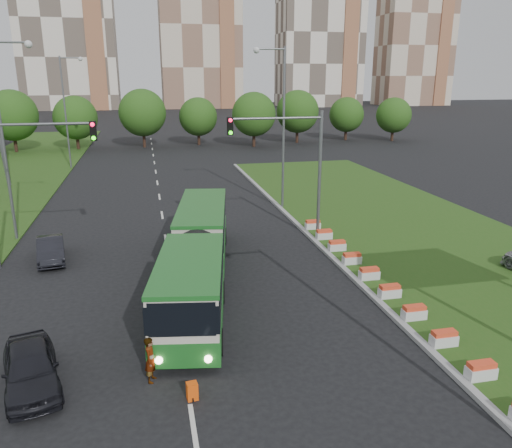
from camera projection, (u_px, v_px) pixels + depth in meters
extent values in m
plane|color=black|center=(251.00, 323.00, 20.94)|extent=(360.00, 360.00, 0.00)
cube|color=#264F16|center=(428.00, 241.00, 31.09)|extent=(14.00, 60.00, 0.15)
cube|color=#959595|center=(323.00, 249.00, 29.65)|extent=(0.30, 60.00, 0.18)
cylinder|color=slate|center=(320.00, 177.00, 30.48)|extent=(0.20, 0.20, 8.00)
cylinder|color=slate|center=(277.00, 118.00, 28.89)|extent=(5.50, 0.14, 0.14)
cube|color=black|center=(230.00, 126.00, 28.44)|extent=(0.32, 0.32, 1.00)
cylinder|color=slate|center=(36.00, 124.00, 25.29)|extent=(5.50, 0.14, 0.14)
cube|color=black|center=(93.00, 131.00, 25.98)|extent=(0.32, 0.32, 1.00)
cube|color=silver|center=(66.00, 20.00, 148.79)|extent=(28.00, 15.00, 52.00)
cube|color=beige|center=(200.00, 26.00, 157.33)|extent=(25.00, 15.00, 50.00)
cube|color=silver|center=(320.00, 34.00, 166.01)|extent=(27.00, 15.00, 47.00)
cube|color=beige|center=(414.00, 46.00, 174.22)|extent=(24.00, 14.00, 40.00)
cube|color=beige|center=(207.00, 291.00, 19.93)|extent=(2.45, 6.76, 2.64)
cube|color=beige|center=(188.00, 228.00, 28.05)|extent=(2.45, 8.23, 2.64)
cylinder|color=black|center=(197.00, 258.00, 23.66)|extent=(2.45, 1.22, 2.45)
cube|color=#1B6020|center=(208.00, 311.00, 20.18)|extent=(2.53, 6.81, 0.93)
cube|color=#1B6020|center=(189.00, 243.00, 28.30)|extent=(2.53, 8.28, 0.93)
cube|color=black|center=(207.00, 280.00, 19.81)|extent=(2.53, 6.81, 1.03)
cube|color=black|center=(188.00, 221.00, 27.92)|extent=(2.53, 8.28, 1.03)
imported|color=black|center=(31.00, 368.00, 16.44)|extent=(2.66, 4.49, 1.43)
imported|color=black|center=(51.00, 250.00, 27.81)|extent=(2.02, 4.15, 1.31)
imported|color=gray|center=(151.00, 360.00, 16.73)|extent=(0.56, 0.69, 1.63)
cube|color=#FB520D|center=(192.00, 391.00, 15.91)|extent=(0.34, 0.30, 0.59)
cylinder|color=black|center=(193.00, 400.00, 15.84)|extent=(0.04, 0.14, 0.14)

